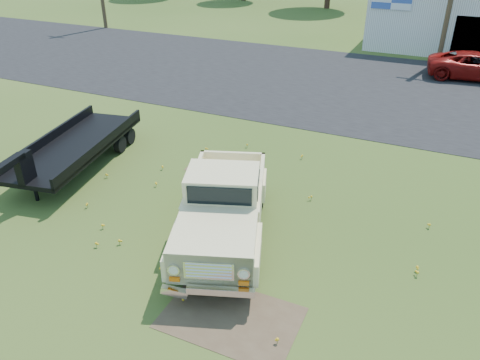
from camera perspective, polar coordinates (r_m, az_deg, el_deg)
name	(u,v)px	position (r m, az deg, el deg)	size (l,w,h in m)	color
ground	(229,231)	(13.45, -1.36, -6.21)	(140.00, 140.00, 0.00)	#334E19
asphalt_lot	(349,85)	(26.49, 13.19, 11.22)	(90.00, 14.00, 0.02)	black
dirt_patch_a	(231,318)	(10.88, -1.11, -16.44)	(3.00, 2.00, 0.01)	#4E3A29
dirt_patch_b	(221,166)	(16.90, -2.30, 1.66)	(2.20, 1.60, 0.01)	#4E3A29
vintage_pickup_truck	(223,206)	(12.61, -2.07, -3.14)	(2.25, 5.79, 2.10)	beige
flatbed_trailer	(75,143)	(17.58, -19.44, 4.31)	(2.20, 6.59, 1.80)	black
red_pickup	(477,66)	(29.73, 26.88, 12.26)	(2.37, 5.15, 1.43)	maroon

